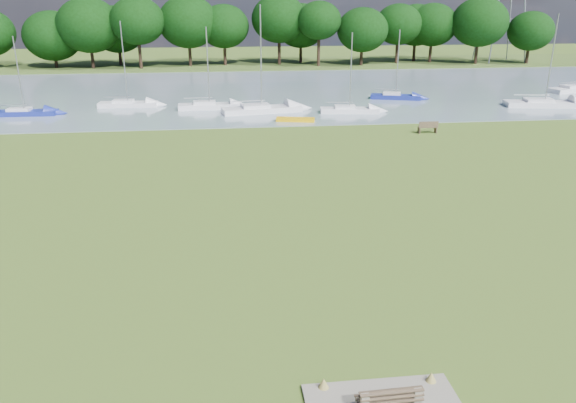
{
  "coord_description": "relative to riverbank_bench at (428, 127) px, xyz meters",
  "views": [
    {
      "loc": [
        -4.07,
        -25.44,
        10.37
      ],
      "look_at": [
        -1.21,
        -2.0,
        1.86
      ],
      "focal_mm": 35.0,
      "sensor_mm": 36.0,
      "label": 1
    }
  ],
  "objects": [
    {
      "name": "far_bank",
      "position": [
        -12.83,
        53.81,
        -0.51
      ],
      "size": [
        220.0,
        20.0,
        0.4
      ],
      "primitive_type": "cube",
      "color": "#4C6626",
      "rests_on": "ground"
    },
    {
      "name": "ground",
      "position": [
        -12.83,
        -18.19,
        -0.51
      ],
      "size": [
        220.0,
        220.0,
        0.0
      ],
      "primitive_type": "plane",
      "color": "#576323"
    },
    {
      "name": "tree_line",
      "position": [
        -22.24,
        49.81,
        5.82
      ],
      "size": [
        124.31,
        8.78,
        10.62
      ],
      "color": "black",
      "rests_on": "far_bank"
    },
    {
      "name": "sailboat_5",
      "position": [
        -17.97,
        12.96,
        0.01
      ],
      "size": [
        6.29,
        1.98,
        7.88
      ],
      "rotation": [
        0.0,
        0.0,
        0.04
      ],
      "color": "white",
      "rests_on": "river"
    },
    {
      "name": "sailboat_3",
      "position": [
        -35.31,
        11.75,
        -0.04
      ],
      "size": [
        5.87,
        1.76,
        7.22
      ],
      "rotation": [
        0.0,
        0.0,
        -0.02
      ],
      "color": "navy",
      "rests_on": "river"
    },
    {
      "name": "sailboat_4",
      "position": [
        -4.51,
        9.3,
        -0.03
      ],
      "size": [
        5.74,
        2.22,
        7.47
      ],
      "rotation": [
        0.0,
        0.0,
        -0.12
      ],
      "color": "white",
      "rests_on": "river"
    },
    {
      "name": "kayak",
      "position": [
        -10.19,
        5.81,
        -0.28
      ],
      "size": [
        3.53,
        1.6,
        0.34
      ],
      "primitive_type": "cube",
      "rotation": [
        0.0,
        0.0,
        -0.24
      ],
      "color": "#F3B108",
      "rests_on": "river"
    },
    {
      "name": "sailboat_8",
      "position": [
        16.02,
        10.08,
        0.02
      ],
      "size": [
        8.14,
        3.6,
        9.1
      ],
      "rotation": [
        0.0,
        0.0,
        -0.18
      ],
      "color": "white",
      "rests_on": "river"
    },
    {
      "name": "sailboat_0",
      "position": [
        -12.95,
        10.44,
        0.03
      ],
      "size": [
        7.93,
        3.45,
        9.92
      ],
      "rotation": [
        0.0,
        0.0,
        0.17
      ],
      "color": "white",
      "rests_on": "river"
    },
    {
      "name": "river",
      "position": [
        -12.83,
        23.81,
        -0.51
      ],
      "size": [
        220.0,
        40.0,
        0.1
      ],
      "primitive_type": "cube",
      "color": "slate",
      "rests_on": "ground"
    },
    {
      "name": "sailboat_7",
      "position": [
        2.3,
        16.43,
        -0.02
      ],
      "size": [
        5.61,
        3.14,
        7.33
      ],
      "rotation": [
        0.0,
        0.0,
        -0.32
      ],
      "color": "navy",
      "rests_on": "river"
    },
    {
      "name": "sailboat_6",
      "position": [
        -26.28,
        15.27,
        -0.03
      ],
      "size": [
        5.97,
        2.0,
        8.37
      ],
      "rotation": [
        0.0,
        0.0,
        -0.06
      ],
      "color": "white",
      "rests_on": "river"
    },
    {
      "name": "riverbank_bench",
      "position": [
        0.0,
        0.0,
        0.0
      ],
      "size": [
        1.63,
        0.5,
        1.01
      ],
      "rotation": [
        0.0,
        0.0,
        -0.0
      ],
      "color": "brown",
      "rests_on": "ground"
    },
    {
      "name": "sailboat_1",
      "position": [
        25.16,
        19.08,
        0.01
      ],
      "size": [
        7.47,
        4.09,
        7.88
      ],
      "rotation": [
        0.0,
        0.0,
        0.31
      ],
      "color": "white",
      "rests_on": "river"
    }
  ]
}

